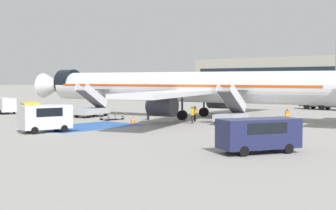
{
  "coord_description": "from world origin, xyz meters",
  "views": [
    {
      "loc": [
        34.52,
        -42.54,
        4.64
      ],
      "look_at": [
        -1.94,
        -1.17,
        1.59
      ],
      "focal_mm": 50.0,
      "sensor_mm": 36.0,
      "label": 1
    }
  ],
  "objects_px": {
    "service_van_0": "(4,104)",
    "service_van_3": "(30,108)",
    "traffic_cone_0": "(133,120)",
    "ground_crew_1": "(192,114)",
    "ground_crew_0": "(195,113)",
    "airliner": "(186,87)",
    "baggage_cart": "(112,118)",
    "service_van_1": "(46,116)",
    "boarding_stairs_forward": "(92,109)",
    "ground_crew_3": "(148,111)",
    "service_van_2": "(259,132)",
    "fuel_tanker": "(330,99)",
    "boarding_stairs_aft": "(232,114)",
    "ground_crew_2": "(287,116)"
  },
  "relations": [
    {
      "from": "airliner",
      "to": "ground_crew_2",
      "type": "height_order",
      "value": "airliner"
    },
    {
      "from": "boarding_stairs_forward",
      "to": "service_van_2",
      "type": "xyz_separation_m",
      "value": [
        30.05,
        -11.22,
        0.28
      ]
    },
    {
      "from": "fuel_tanker",
      "to": "baggage_cart",
      "type": "height_order",
      "value": "fuel_tanker"
    },
    {
      "from": "airliner",
      "to": "service_van_0",
      "type": "xyz_separation_m",
      "value": [
        -22.99,
        -10.78,
        -2.4
      ]
    },
    {
      "from": "boarding_stairs_forward",
      "to": "service_van_3",
      "type": "relative_size",
      "value": 1.17
    },
    {
      "from": "service_van_0",
      "to": "service_van_3",
      "type": "distance_m",
      "value": 8.05
    },
    {
      "from": "service_van_0",
      "to": "ground_crew_1",
      "type": "distance_m",
      "value": 28.67
    },
    {
      "from": "baggage_cart",
      "to": "ground_crew_1",
      "type": "relative_size",
      "value": 1.45
    },
    {
      "from": "baggage_cart",
      "to": "traffic_cone_0",
      "type": "bearing_deg",
      "value": -13.58
    },
    {
      "from": "boarding_stairs_aft",
      "to": "service_van_2",
      "type": "xyz_separation_m",
      "value": [
        12.02,
        -15.02,
        0.27
      ]
    },
    {
      "from": "ground_crew_1",
      "to": "ground_crew_2",
      "type": "distance_m",
      "value": 9.6
    },
    {
      "from": "boarding_stairs_aft",
      "to": "fuel_tanker",
      "type": "bearing_deg",
      "value": 80.26
    },
    {
      "from": "boarding_stairs_forward",
      "to": "boarding_stairs_aft",
      "type": "height_order",
      "value": "boarding_stairs_aft"
    },
    {
      "from": "service_van_0",
      "to": "service_van_1",
      "type": "xyz_separation_m",
      "value": [
        23.49,
        -9.22,
        0.13
      ]
    },
    {
      "from": "ground_crew_0",
      "to": "airliner",
      "type": "bearing_deg",
      "value": -17.48
    },
    {
      "from": "ground_crew_3",
      "to": "service_van_3",
      "type": "bearing_deg",
      "value": 133.85
    },
    {
      "from": "service_van_3",
      "to": "service_van_0",
      "type": "bearing_deg",
      "value": 105.86
    },
    {
      "from": "fuel_tanker",
      "to": "ground_crew_3",
      "type": "distance_m",
      "value": 31.88
    },
    {
      "from": "fuel_tanker",
      "to": "service_van_3",
      "type": "distance_m",
      "value": 43.43
    },
    {
      "from": "boarding_stairs_forward",
      "to": "service_van_0",
      "type": "height_order",
      "value": "boarding_stairs_forward"
    },
    {
      "from": "service_van_2",
      "to": "ground_crew_1",
      "type": "distance_m",
      "value": 19.65
    },
    {
      "from": "fuel_tanker",
      "to": "service_van_0",
      "type": "bearing_deg",
      "value": -39.92
    },
    {
      "from": "boarding_stairs_forward",
      "to": "service_van_1",
      "type": "distance_m",
      "value": 16.95
    },
    {
      "from": "airliner",
      "to": "ground_crew_1",
      "type": "relative_size",
      "value": 25.24
    },
    {
      "from": "service_van_2",
      "to": "traffic_cone_0",
      "type": "xyz_separation_m",
      "value": [
        -20.24,
        8.71,
        -0.96
      ]
    },
    {
      "from": "service_van_1",
      "to": "boarding_stairs_forward",
      "type": "bearing_deg",
      "value": 140.12
    },
    {
      "from": "service_van_0",
      "to": "service_van_3",
      "type": "bearing_deg",
      "value": 96.66
    },
    {
      "from": "boarding_stairs_aft",
      "to": "ground_crew_3",
      "type": "height_order",
      "value": "boarding_stairs_aft"
    },
    {
      "from": "airliner",
      "to": "ground_crew_0",
      "type": "bearing_deg",
      "value": -141.51
    },
    {
      "from": "airliner",
      "to": "boarding_stairs_forward",
      "type": "bearing_deg",
      "value": 111.81
    },
    {
      "from": "boarding_stairs_forward",
      "to": "fuel_tanker",
      "type": "xyz_separation_m",
      "value": [
        16.96,
        31.98,
        0.64
      ]
    },
    {
      "from": "service_van_0",
      "to": "traffic_cone_0",
      "type": "xyz_separation_m",
      "value": [
        23.07,
        1.78,
        -0.95
      ]
    },
    {
      "from": "service_van_0",
      "to": "ground_crew_1",
      "type": "relative_size",
      "value": 3.04
    },
    {
      "from": "service_van_0",
      "to": "ground_crew_2",
      "type": "distance_m",
      "value": 38.03
    },
    {
      "from": "boarding_stairs_aft",
      "to": "service_van_1",
      "type": "distance_m",
      "value": 18.99
    },
    {
      "from": "ground_crew_1",
      "to": "ground_crew_3",
      "type": "bearing_deg",
      "value": -105.25
    },
    {
      "from": "traffic_cone_0",
      "to": "ground_crew_1",
      "type": "bearing_deg",
      "value": 36.6
    },
    {
      "from": "service_van_2",
      "to": "airliner",
      "type": "bearing_deg",
      "value": -12.97
    },
    {
      "from": "service_van_2",
      "to": "ground_crew_2",
      "type": "distance_m",
      "value": 17.94
    },
    {
      "from": "boarding_stairs_aft",
      "to": "fuel_tanker",
      "type": "xyz_separation_m",
      "value": [
        -1.07,
        28.18,
        0.63
      ]
    },
    {
      "from": "service_van_1",
      "to": "ground_crew_2",
      "type": "distance_m",
      "value": 23.16
    },
    {
      "from": "service_van_0",
      "to": "ground_crew_3",
      "type": "height_order",
      "value": "service_van_0"
    },
    {
      "from": "boarding_stairs_forward",
      "to": "service_van_3",
      "type": "height_order",
      "value": "boarding_stairs_forward"
    },
    {
      "from": "ground_crew_2",
      "to": "ground_crew_3",
      "type": "bearing_deg",
      "value": -37.17
    },
    {
      "from": "fuel_tanker",
      "to": "service_van_3",
      "type": "xyz_separation_m",
      "value": [
        -22.24,
        -37.3,
        -0.54
      ]
    },
    {
      "from": "ground_crew_3",
      "to": "ground_crew_0",
      "type": "bearing_deg",
      "value": -49.67
    },
    {
      "from": "service_van_1",
      "to": "ground_crew_3",
      "type": "xyz_separation_m",
      "value": [
        -1.79,
        14.77,
        -0.32
      ]
    },
    {
      "from": "boarding_stairs_aft",
      "to": "ground_crew_2",
      "type": "relative_size",
      "value": 3.23
    },
    {
      "from": "ground_crew_1",
      "to": "ground_crew_3",
      "type": "xyz_separation_m",
      "value": [
        -6.43,
        0.02,
        0.03
      ]
    },
    {
      "from": "ground_crew_2",
      "to": "traffic_cone_0",
      "type": "xyz_separation_m",
      "value": [
        -13.68,
        -7.98,
        -0.65
      ]
    }
  ]
}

